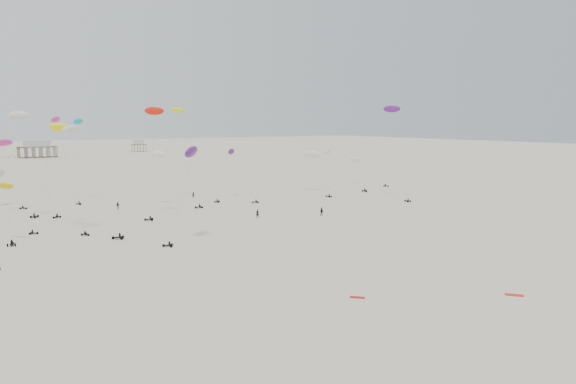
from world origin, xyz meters
TOP-DOWN VIEW (x-y plane):
  - ground_plane at (0.00, 200.00)m, footprint 900.00×900.00m
  - pavilion_main at (-10.00, 350.00)m, footprint 21.00×13.00m
  - pavilion_small at (60.00, 380.00)m, footprint 9.00×7.00m
  - rig_0 at (-28.06, 148.52)m, footprint 5.26×12.26m
  - rig_1 at (-50.36, 100.29)m, footprint 3.44×7.75m
  - rig_2 at (9.64, 129.77)m, footprint 3.71×15.64m
  - rig_3 at (45.86, 128.49)m, footprint 8.96×13.67m
  - rig_4 at (61.10, 138.73)m, footprint 6.53×14.82m
  - rig_5 at (-2.17, 135.38)m, footprint 8.59×16.25m
  - rig_6 at (-39.53, 106.94)m, footprint 5.50×11.92m
  - rig_7 at (-41.81, 110.06)m, footprint 8.49×8.27m
  - rig_8 at (46.68, 107.36)m, footprint 4.99×12.31m
  - rig_9 at (-18.62, 115.52)m, footprint 8.12×11.42m
  - rig_10 at (-37.06, 101.29)m, footprint 8.86×14.20m
  - rig_12 at (-43.57, 125.69)m, footprint 9.61×6.14m
  - rig_13 at (-10.79, 128.41)m, footprint 8.81×14.72m
  - rig_14 at (-47.26, 149.14)m, footprint 8.14×12.86m
  - rig_15 at (36.42, 131.61)m, footprint 7.71×18.57m
  - rig_16 at (-45.83, 135.41)m, footprint 7.82×15.66m
  - rig_17 at (-22.57, 85.32)m, footprint 9.64×7.10m
  - spectator_0 at (-0.60, 99.86)m, footprint 0.97×0.93m
  - spectator_1 at (12.81, 93.96)m, footprint 1.30×1.16m
  - spectator_2 at (-23.80, 128.05)m, footprint 1.30×0.71m
  - spectator_3 at (-0.15, 137.76)m, footprint 0.73×0.51m
  - grounded_kite_a at (-0.92, 33.84)m, footprint 2.07×2.28m
  - grounded_kite_b at (-17.95, 43.43)m, footprint 1.74×1.79m

SIDE VIEW (x-z plane):
  - ground_plane at x=0.00m, z-range 0.00..0.00m
  - spectator_0 at x=-0.60m, z-range -1.10..1.10m
  - spectator_1 at x=12.81m, z-range -1.15..1.15m
  - spectator_2 at x=-23.80m, z-range -1.09..1.09m
  - spectator_3 at x=-0.15m, z-range -1.00..1.00m
  - grounded_kite_a at x=-0.92m, z-range -0.04..0.04m
  - grounded_kite_b at x=-17.95m, z-range -0.04..0.04m
  - pavilion_small at x=60.00m, z-range -0.51..7.49m
  - pavilion_main at x=-10.00m, z-range -0.68..9.12m
  - rig_1 at x=-50.36m, z-range 0.47..11.35m
  - rig_3 at x=45.86m, z-range -1.60..14.88m
  - rig_4 at x=61.10m, z-range -0.23..13.68m
  - rig_14 at x=-47.26m, z-range 1.30..13.40m
  - rig_2 at x=9.64m, z-range 0.96..18.53m
  - rig_13 at x=-10.79m, z-range 1.21..18.64m
  - rig_15 at x=36.42m, z-range 1.22..19.02m
  - rig_16 at x=-45.83m, z-range 2.21..22.29m
  - rig_17 at x=-22.57m, z-range 5.30..22.66m
  - rig_7 at x=-41.81m, z-range 3.02..25.69m
  - rig_10 at x=-37.06m, z-range 3.59..25.43m
  - rig_0 at x=-28.06m, z-range 5.43..28.22m
  - rig_6 at x=-39.53m, z-range 6.59..28.27m
  - rig_5 at x=-2.17m, z-range 4.03..31.11m
  - rig_12 at x=-43.57m, z-range 6.61..30.25m
  - rig_9 at x=-18.62m, z-range 6.28..31.38m
  - rig_8 at x=46.68m, z-range 7.20..33.28m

